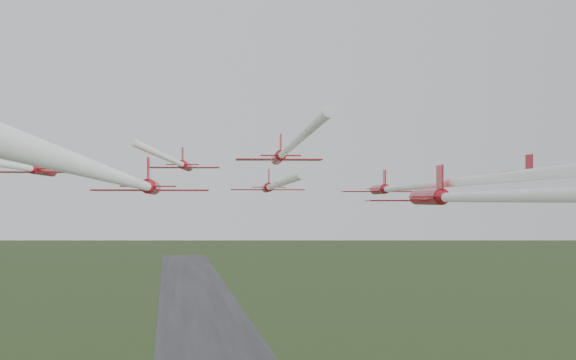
{
  "coord_description": "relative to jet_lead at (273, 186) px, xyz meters",
  "views": [
    {
      "loc": [
        -14.96,
        -84.64,
        48.67
      ],
      "look_at": [
        -2.39,
        -1.26,
        50.92
      ],
      "focal_mm": 50.0,
      "sensor_mm": 36.0,
      "label": 1
    }
  ],
  "objects": [
    {
      "name": "jet_row2_left",
      "position": [
        -10.57,
        -4.29,
        2.34
      ],
      "size": [
        8.75,
        43.47,
        2.39
      ],
      "rotation": [
        0.0,
        0.0,
        -0.12
      ],
      "color": "red"
    },
    {
      "name": "jet_row4_left",
      "position": [
        -13.36,
        -43.92,
        -0.66
      ],
      "size": [
        8.8,
        67.78,
        2.62
      ],
      "rotation": [
        0.0,
        0.0,
        -0.03
      ],
      "color": "red"
    },
    {
      "name": "jet_row3_mid",
      "position": [
        -1.7,
        -21.1,
        2.49
      ],
      "size": [
        8.42,
        46.05,
        2.49
      ],
      "rotation": [
        0.0,
        0.0,
        -0.08
      ],
      "color": "red"
    },
    {
      "name": "jet_row4_right",
      "position": [
        7.39,
        -37.97,
        -1.41
      ],
      "size": [
        10.2,
        49.82,
        2.92
      ],
      "rotation": [
        0.0,
        0.0,
        -0.12
      ],
      "color": "red"
    },
    {
      "name": "jet_row2_right",
      "position": [
        11.16,
        -13.65,
        -0.34
      ],
      "size": [
        12.42,
        68.07,
        2.75
      ],
      "rotation": [
        0.0,
        0.0,
        -0.12
      ],
      "color": "red"
    },
    {
      "name": "jet_row3_right",
      "position": [
        22.95,
        -21.13,
        0.91
      ],
      "size": [
        8.08,
        45.2,
        2.41
      ],
      "rotation": [
        0.0,
        0.0,
        -0.04
      ],
      "color": "red"
    },
    {
      "name": "jet_lead",
      "position": [
        0.0,
        0.0,
        0.0
      ],
      "size": [
        9.54,
        59.44,
        2.81
      ],
      "rotation": [
        0.0,
        0.0,
        -0.08
      ],
      "color": "red"
    },
    {
      "name": "runway",
      "position": [
        3.44,
        196.93,
        -50.37
      ],
      "size": [
        38.0,
        900.0,
        0.04
      ],
      "primitive_type": "cube",
      "color": "#2E2E31",
      "rests_on": "ground"
    }
  ]
}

